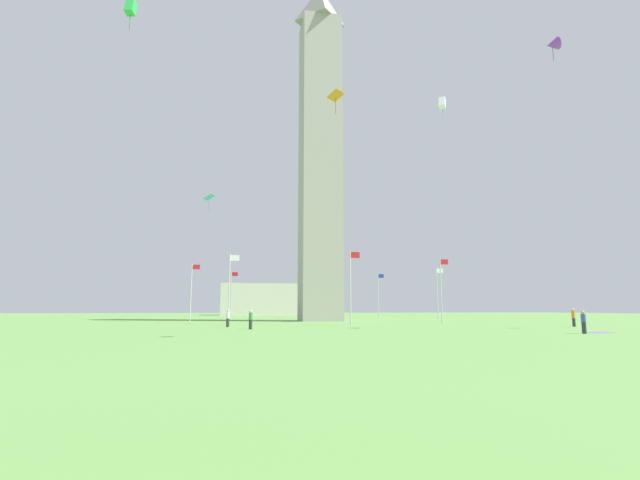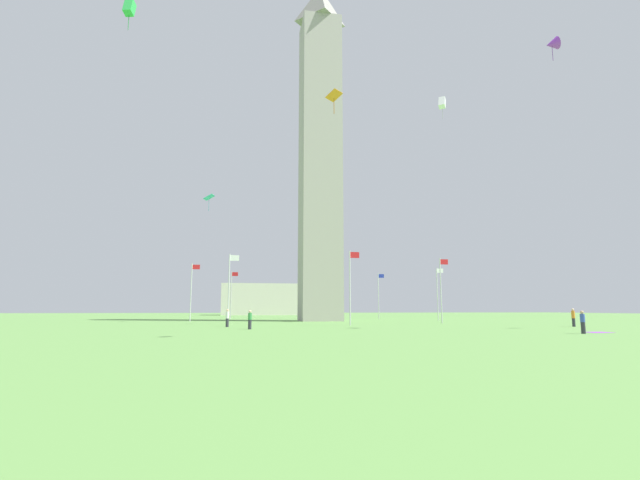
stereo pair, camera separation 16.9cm
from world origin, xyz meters
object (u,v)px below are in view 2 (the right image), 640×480
(flagpole_n, at_px, (438,291))
(person_blue_shirt, at_px, (583,322))
(person_green_shirt, at_px, (250,320))
(kite_purple_delta, at_px, (552,44))
(obelisk_monument, at_px, (320,145))
(flagpole_se, at_px, (231,293))
(person_white_shirt, at_px, (227,318))
(kite_green_box, at_px, (129,8))
(kite_orange_diamond, at_px, (334,96))
(distant_building, at_px, (265,300))
(flagpole_s, at_px, (192,289))
(flagpole_sw, at_px, (229,285))
(kite_cyan_diamond, at_px, (209,198))
(kite_white_box, at_px, (442,103))
(flagpole_e, at_px, (303,294))
(flagpole_nw, at_px, (441,287))
(picnic_blanket_near_first_person, at_px, (598,332))
(flagpole_w, at_px, (350,284))
(flagpole_ne, at_px, (379,294))
(person_orange_shirt, at_px, (573,318))

(flagpole_n, bearing_deg, person_blue_shirt, -98.99)
(person_green_shirt, xyz_separation_m, kite_purple_delta, (25.56, -6.55, 23.94))
(obelisk_monument, xyz_separation_m, flagpole_se, (-12.52, 12.58, -21.59))
(person_white_shirt, relative_size, person_green_shirt, 1.05)
(person_white_shirt, xyz_separation_m, kite_purple_delta, (27.53, -12.01, 23.90))
(flagpole_se, xyz_separation_m, person_white_shirt, (-0.00, -32.38, -3.46))
(flagpole_n, bearing_deg, kite_green_box, -136.17)
(kite_orange_diamond, bearing_deg, flagpole_se, 96.98)
(kite_green_box, relative_size, distant_building, 0.09)
(person_white_shirt, height_order, kite_purple_delta, kite_purple_delta)
(flagpole_s, bearing_deg, flagpole_sw, -67.50)
(flagpole_sw, xyz_separation_m, kite_cyan_diamond, (-3.06, 8.20, 11.83))
(obelisk_monument, xyz_separation_m, kite_purple_delta, (15.00, -31.81, -1.15))
(person_green_shirt, distance_m, kite_white_box, 39.30)
(flagpole_e, xyz_separation_m, flagpole_nw, (12.58, -30.38, 0.00))
(kite_orange_diamond, xyz_separation_m, picnic_blanket_near_first_person, (20.62, 4.31, -14.58))
(person_green_shirt, bearing_deg, flagpole_se, 50.06)
(flagpole_w, xyz_separation_m, person_blue_shirt, (12.04, -18.56, -3.51))
(flagpole_e, xyz_separation_m, kite_cyan_diamond, (-15.64, -22.18, 11.83))
(kite_white_box, bearing_deg, flagpole_n, 72.31)
(obelisk_monument, distance_m, kite_cyan_diamond, 18.90)
(flagpole_nw, distance_m, person_blue_shirt, 24.03)
(person_green_shirt, bearing_deg, kite_purple_delta, -57.28)
(flagpole_s, relative_size, flagpole_sw, 1.00)
(kite_orange_diamond, height_order, picnic_blanket_near_first_person, kite_orange_diamond)
(flagpole_se, xyz_separation_m, kite_purple_delta, (27.52, -44.40, 20.44))
(kite_purple_delta, relative_size, distant_building, 0.09)
(person_green_shirt, relative_size, kite_green_box, 0.75)
(flagpole_se, distance_m, distant_building, 50.77)
(person_blue_shirt, xyz_separation_m, kite_purple_delta, (2.90, 4.54, 23.95))
(flagpole_e, height_order, person_green_shirt, flagpole_e)
(flagpole_w, bearing_deg, kite_green_box, -137.29)
(flagpole_se, relative_size, person_green_shirt, 4.86)
(flagpole_n, xyz_separation_m, kite_green_box, (-37.05, -35.57, 17.11))
(person_white_shirt, bearing_deg, person_green_shirt, -157.00)
(distant_building, bearing_deg, kite_white_box, -76.41)
(flagpole_ne, height_order, flagpole_se, same)
(flagpole_n, relative_size, flagpole_sw, 1.00)
(flagpole_se, bearing_deg, person_orange_shirt, -48.62)
(kite_purple_delta, height_order, kite_cyan_diamond, kite_purple_delta)
(flagpole_s, xyz_separation_m, flagpole_w, (17.79, -17.79, 0.00))
(flagpole_se, height_order, person_blue_shirt, flagpole_se)
(kite_green_box, bearing_deg, person_green_shirt, 50.07)
(kite_green_box, distance_m, kite_orange_diamond, 15.14)
(flagpole_n, relative_size, kite_green_box, 3.63)
(person_white_shirt, distance_m, picnic_blanket_near_first_person, 30.93)
(obelisk_monument, distance_m, flagpole_e, 27.98)
(person_green_shirt, height_order, kite_purple_delta, kite_purple_delta)
(flagpole_ne, bearing_deg, kite_purple_delta, -86.96)
(person_blue_shirt, bearing_deg, kite_white_box, -1.04)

